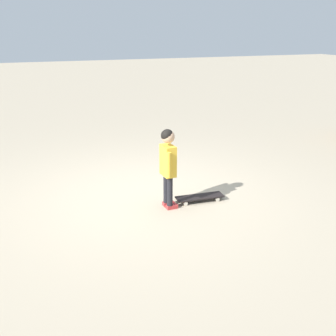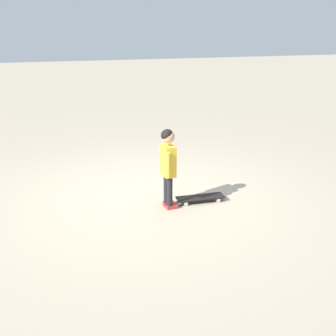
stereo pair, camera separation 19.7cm
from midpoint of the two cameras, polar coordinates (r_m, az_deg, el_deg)
name	(u,v)px [view 2 (the right image)]	position (r m, az deg, el deg)	size (l,w,h in m)	color
ground_plane	(145,195)	(5.73, -2.23, -3.88)	(50.00, 50.00, 0.00)	tan
child_person	(168,160)	(5.12, 1.12, 1.12)	(0.38, 0.21, 1.06)	black
skateboard	(200,198)	(5.52, 5.64, -4.21)	(0.24, 0.67, 0.07)	black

